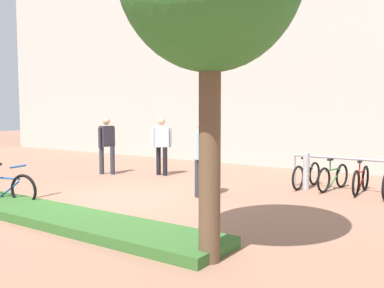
# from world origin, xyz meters

# --- Properties ---
(ground_plane) EXTENTS (60.00, 60.00, 0.00)m
(ground_plane) POSITION_xyz_m (0.00, 0.00, 0.00)
(ground_plane) COLOR #936651
(building_facade) EXTENTS (28.00, 1.20, 10.00)m
(building_facade) POSITION_xyz_m (0.00, 7.24, 5.00)
(building_facade) COLOR #B2ADA3
(building_facade) RESTS_ON ground
(planter_strip) EXTENTS (7.00, 1.10, 0.16)m
(planter_strip) POSITION_xyz_m (0.12, -2.08, 0.08)
(planter_strip) COLOR #336028
(planter_strip) RESTS_ON ground
(bike_at_sign) EXTENTS (1.65, 0.51, 0.86)m
(bike_at_sign) POSITION_xyz_m (-1.72, -1.85, 0.35)
(bike_at_sign) COLOR black
(bike_at_sign) RESTS_ON ground
(bike_rack_cluster) EXTENTS (2.66, 1.61, 0.83)m
(bike_rack_cluster) POSITION_xyz_m (3.74, 3.55, 0.35)
(bike_rack_cluster) COLOR #99999E
(bike_rack_cluster) RESTS_ON ground
(bollard_steel) EXTENTS (0.16, 0.16, 0.90)m
(bollard_steel) POSITION_xyz_m (2.84, 3.32, 0.45)
(bollard_steel) COLOR #ADADB2
(bollard_steel) RESTS_ON ground
(person_casual_tan) EXTENTS (0.47, 0.45, 1.72)m
(person_casual_tan) POSITION_xyz_m (-1.50, 3.07, 0.98)
(person_casual_tan) COLOR black
(person_casual_tan) RESTS_ON ground
(person_shirt_white) EXTENTS (0.39, 0.56, 1.72)m
(person_shirt_white) POSITION_xyz_m (1.21, 1.16, 0.98)
(person_shirt_white) COLOR #2D2D38
(person_shirt_white) RESTS_ON ground
(person_suited_dark) EXTENTS (0.45, 0.61, 1.72)m
(person_suited_dark) POSITION_xyz_m (-2.99, 2.29, 0.98)
(person_suited_dark) COLOR #2D2D38
(person_suited_dark) RESTS_ON ground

